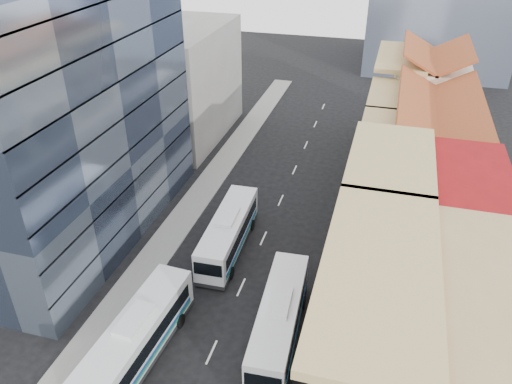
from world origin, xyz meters
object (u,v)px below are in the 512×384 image
(shophouse_tan, at_px, (438,373))
(bus_left_far, at_px, (228,232))
(office_tower, at_px, (52,75))
(bus_left_near, at_px, (137,338))
(bus_right, at_px, (279,319))

(shophouse_tan, distance_m, bus_left_far, 22.49)
(shophouse_tan, distance_m, office_tower, 35.19)
(bus_left_near, xyz_separation_m, bus_left_far, (2.01, 13.35, -0.05))
(office_tower, relative_size, bus_left_near, 2.54)
(office_tower, bearing_deg, bus_left_near, -45.78)
(office_tower, height_order, bus_right, office_tower)
(bus_right, bearing_deg, shophouse_tan, -33.02)
(shophouse_tan, height_order, office_tower, office_tower)
(bus_left_near, height_order, bus_right, bus_left_near)
(office_tower, bearing_deg, bus_right, -21.63)
(shophouse_tan, xyz_separation_m, bus_left_far, (-16.59, 14.61, -4.16))
(office_tower, xyz_separation_m, bus_left_far, (14.41, 0.61, -13.16))
(office_tower, distance_m, bus_left_near, 22.08)
(shophouse_tan, relative_size, bus_left_near, 1.18)
(shophouse_tan, bearing_deg, bus_right, 150.27)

